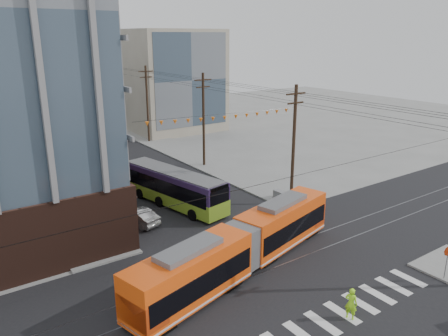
# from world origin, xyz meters

# --- Properties ---
(ground) EXTENTS (160.00, 160.00, 0.00)m
(ground) POSITION_xyz_m (0.00, 0.00, 0.00)
(ground) COLOR slate
(bg_bldg_ne_near) EXTENTS (14.00, 14.00, 16.00)m
(bg_bldg_ne_near) POSITION_xyz_m (16.00, 48.00, 8.00)
(bg_bldg_ne_near) COLOR gray
(bg_bldg_ne_near) RESTS_ON ground
(bg_bldg_ne_far) EXTENTS (16.00, 16.00, 14.00)m
(bg_bldg_ne_far) POSITION_xyz_m (18.00, 68.00, 7.00)
(bg_bldg_ne_far) COLOR #8C99A5
(bg_bldg_ne_far) RESTS_ON ground
(utility_pole_far) EXTENTS (0.30, 0.30, 11.00)m
(utility_pole_far) POSITION_xyz_m (8.50, 56.00, 5.50)
(utility_pole_far) COLOR black
(utility_pole_far) RESTS_ON ground
(streetcar) EXTENTS (18.22, 6.98, 3.50)m
(streetcar) POSITION_xyz_m (-2.64, 4.01, 1.75)
(streetcar) COLOR #F44D0E
(streetcar) RESTS_ON ground
(city_bus) EXTENTS (4.87, 12.20, 3.38)m
(city_bus) POSITION_xyz_m (-0.56, 17.09, 1.69)
(city_bus) COLOR #2D1B45
(city_bus) RESTS_ON ground
(parked_car_silver) EXTENTS (2.62, 4.47, 1.39)m
(parked_car_silver) POSITION_xyz_m (-5.18, 14.90, 0.70)
(parked_car_silver) COLOR #AAAAAA
(parked_car_silver) RESTS_ON ground
(parked_car_white) EXTENTS (2.62, 4.61, 1.26)m
(parked_car_white) POSITION_xyz_m (-4.90, 19.92, 0.63)
(parked_car_white) COLOR silver
(parked_car_white) RESTS_ON ground
(parked_car_grey) EXTENTS (3.05, 4.99, 1.29)m
(parked_car_grey) POSITION_xyz_m (-5.59, 26.38, 0.65)
(parked_car_grey) COLOR #4E505F
(parked_car_grey) RESTS_ON ground
(pedestrian) EXTENTS (0.67, 0.81, 1.89)m
(pedestrian) POSITION_xyz_m (-0.83, -3.56, 0.95)
(pedestrian) COLOR #A5FF20
(pedestrian) RESTS_ON ground
(stop_sign) EXTENTS (0.84, 0.84, 2.24)m
(stop_sign) POSITION_xyz_m (7.27, -4.42, 1.12)
(stop_sign) COLOR #9D2103
(stop_sign) RESTS_ON ground
(jersey_barrier) EXTENTS (1.03, 4.47, 0.89)m
(jersey_barrier) POSITION_xyz_m (8.30, 10.68, 0.45)
(jersey_barrier) COLOR gray
(jersey_barrier) RESTS_ON ground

